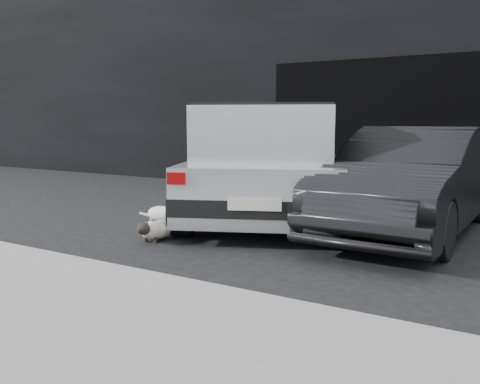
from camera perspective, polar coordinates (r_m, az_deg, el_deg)
The scene contains 9 objects.
ground at distance 7.13m, azimuth -3.36°, elevation -3.52°, with size 80.00×80.00×0.00m, color black.
building_facade at distance 12.17m, azimuth 17.32°, elevation 12.72°, with size 34.00×4.00×5.00m, color black.
garage_opening at distance 10.19m, azimuth 14.30°, elevation 7.06°, with size 4.00×0.10×2.60m, color black.
curb at distance 4.54m, azimuth -11.64°, elevation -9.65°, with size 18.00×0.25×0.12m, color gray.
sidewalk at distance 3.80m, azimuth -24.34°, elevation -13.83°, with size 18.00×2.20×0.11m, color gray.
silver_hatchback at distance 7.56m, azimuth 3.34°, elevation 3.99°, with size 3.59×4.87×1.64m.
second_car at distance 6.80m, azimuth 18.77°, elevation 1.26°, with size 1.43×4.10×1.35m, color black.
cat_siamese at distance 6.17m, azimuth -9.37°, elevation -4.18°, with size 0.31×0.85×0.29m.
cat_white at distance 7.00m, azimuth -8.54°, elevation -2.42°, with size 0.75×0.30×0.35m.
Camera 1 is at (3.96, -5.76, 1.42)m, focal length 38.00 mm.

